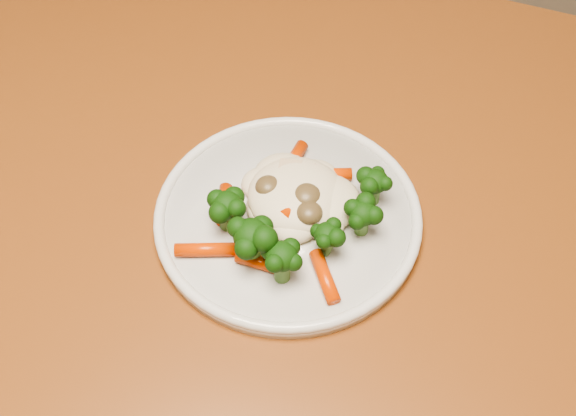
# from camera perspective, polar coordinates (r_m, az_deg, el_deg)

# --- Properties ---
(dining_table) EXTENTS (1.23, 0.90, 0.75)m
(dining_table) POSITION_cam_1_polar(r_m,az_deg,el_deg) (0.74, 4.97, -6.08)
(dining_table) COLOR brown
(dining_table) RESTS_ON ground
(plate) EXTENTS (0.24, 0.24, 0.01)m
(plate) POSITION_cam_1_polar(r_m,az_deg,el_deg) (0.65, 0.00, -0.77)
(plate) COLOR silver
(plate) RESTS_ON dining_table
(meal) EXTENTS (0.15, 0.17, 0.04)m
(meal) POSITION_cam_1_polar(r_m,az_deg,el_deg) (0.62, 0.45, -0.14)
(meal) COLOR #F6E8C4
(meal) RESTS_ON plate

